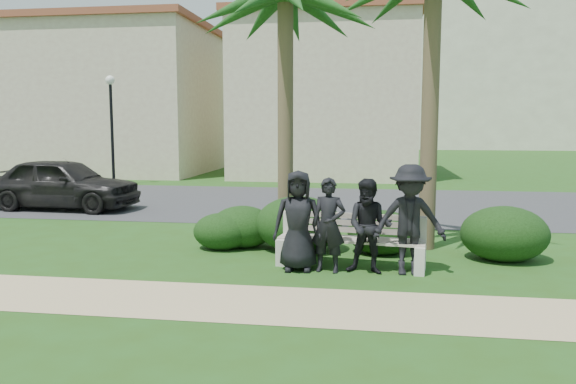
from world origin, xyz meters
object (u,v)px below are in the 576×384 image
object	(u,v)px
man_a	(298,221)
man_b	(329,225)
park_bench	(350,244)
man_c	(369,226)
street_lamp	(111,110)
car_a	(63,183)
man_d	(410,220)

from	to	relation	value
man_a	man_b	xyz separation A→B (m)	(0.50, -0.03, -0.05)
park_bench	man_c	size ratio (longest dim) A/B	1.65
street_lamp	park_bench	size ratio (longest dim) A/B	1.70
man_c	car_a	size ratio (longest dim) A/B	0.36
street_lamp	man_a	bearing A→B (deg)	-53.11
man_a	man_c	size ratio (longest dim) A/B	1.08
park_bench	car_a	distance (m)	9.87
park_bench	man_a	size ratio (longest dim) A/B	1.53
man_b	man_c	world-z (taller)	man_b
park_bench	car_a	bearing A→B (deg)	154.62
park_bench	street_lamp	bearing A→B (deg)	137.48
man_a	car_a	size ratio (longest dim) A/B	0.38
man_a	man_c	distance (m)	1.15
man_c	car_a	xyz separation A→B (m)	(-8.62, 5.69, -0.03)
street_lamp	man_c	xyz separation A→B (m)	(10.15, -12.01, -2.18)
park_bench	man_c	xyz separation A→B (m)	(0.31, -0.37, 0.38)
man_c	street_lamp	bearing A→B (deg)	138.10
street_lamp	park_bench	distance (m)	15.46
man_b	man_d	world-z (taller)	man_d
man_a	man_d	xyz separation A→B (m)	(1.78, 0.02, 0.06)
park_bench	man_d	size ratio (longest dim) A/B	1.43
man_a	street_lamp	bearing A→B (deg)	123.26
man_a	man_c	xyz separation A→B (m)	(1.15, -0.02, -0.06)
street_lamp	man_b	bearing A→B (deg)	-51.67
man_c	man_d	size ratio (longest dim) A/B	0.87
man_b	car_a	xyz separation A→B (m)	(-7.96, 5.70, -0.04)
park_bench	man_a	distance (m)	1.01
man_c	car_a	distance (m)	10.33
man_b	car_a	bearing A→B (deg)	153.84
man_a	car_a	xyz separation A→B (m)	(-7.46, 5.67, -0.09)
park_bench	man_c	distance (m)	0.61
man_d	man_a	bearing A→B (deg)	176.46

